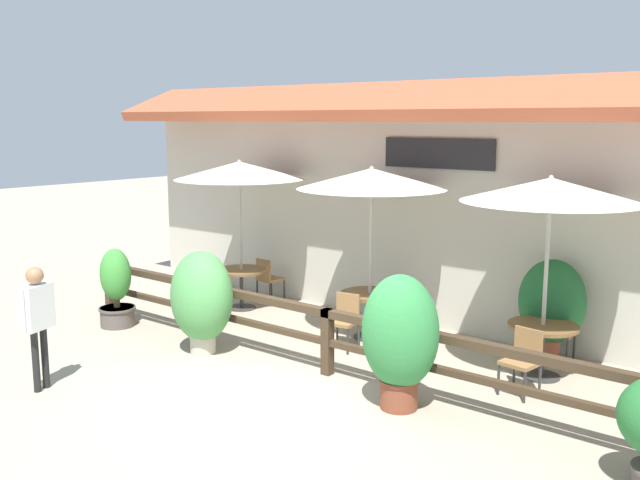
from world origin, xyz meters
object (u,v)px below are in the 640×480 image
object	(u,v)px
chair_near_wallside	(268,277)
potted_plant_small_flowering	(116,288)
chair_middle_wallside	(396,301)
patio_umbrella_far	(550,190)
pedestrian	(37,312)
chair_near_streetside	(213,291)
chair_far_wallside	(557,331)
potted_plant_corner_fern	(202,298)
chair_far_streetside	(523,358)
patio_umbrella_middle	(372,179)
potted_plant_broad_leaf	(400,336)
dining_table_near	(241,277)
dining_table_far	(543,335)
potted_plant_entrance_palm	(552,303)
chair_middle_streetside	(344,318)
dining_table_middle	(370,302)
patio_umbrella_near	(239,171)

from	to	relation	value
chair_near_wallside	potted_plant_small_flowering	world-z (taller)	potted_plant_small_flowering
chair_middle_wallside	patio_umbrella_far	world-z (taller)	patio_umbrella_far
chair_near_wallside	pedestrian	world-z (taller)	pedestrian
chair_near_streetside	chair_far_wallside	world-z (taller)	same
chair_near_streetside	potted_plant_corner_fern	bearing A→B (deg)	-44.42
chair_far_streetside	potted_plant_small_flowering	distance (m)	6.92
patio_umbrella_middle	chair_far_streetside	xyz separation A→B (m)	(2.95, -0.75, -2.14)
chair_middle_wallside	potted_plant_broad_leaf	distance (m)	3.46
potted_plant_corner_fern	pedestrian	world-z (taller)	pedestrian
dining_table_near	dining_table_far	world-z (taller)	same
potted_plant_small_flowering	pedestrian	world-z (taller)	pedestrian
dining_table_near	potted_plant_entrance_palm	size ratio (longest dim) A/B	0.63
chair_far_wallside	chair_middle_streetside	bearing A→B (deg)	21.86
chair_middle_wallside	patio_umbrella_far	size ratio (longest dim) A/B	0.31
potted_plant_broad_leaf	dining_table_middle	bearing A→B (deg)	132.09
patio_umbrella_near	potted_plant_broad_leaf	distance (m)	5.62
chair_middle_wallside	chair_far_wallside	size ratio (longest dim) A/B	1.00
chair_middle_wallside	potted_plant_corner_fern	xyz separation A→B (m)	(-1.62, -2.95, 0.38)
patio_umbrella_far	dining_table_near	bearing A→B (deg)	-179.88
chair_near_streetside	chair_middle_streetside	xyz separation A→B (m)	(2.95, 0.03, 0.00)
patio_umbrella_middle	potted_plant_broad_leaf	bearing A→B (deg)	-47.91
dining_table_near	patio_umbrella_middle	size ratio (longest dim) A/B	0.34
patio_umbrella_far	chair_far_streetside	size ratio (longest dim) A/B	3.28
chair_near_wallside	chair_far_streetside	bearing A→B (deg)	171.18
chair_middle_streetside	pedestrian	size ratio (longest dim) A/B	0.52
chair_near_streetside	potted_plant_small_flowering	size ratio (longest dim) A/B	0.63
patio_umbrella_far	chair_far_streetside	world-z (taller)	patio_umbrella_far
patio_umbrella_middle	patio_umbrella_far	xyz separation A→B (m)	(2.91, -0.00, 0.00)
chair_far_wallside	patio_umbrella_near	bearing A→B (deg)	2.35
patio_umbrella_far	pedestrian	xyz separation A→B (m)	(-5.00, -4.62, -1.55)
chair_middle_wallside	patio_umbrella_far	distance (m)	3.63
chair_middle_streetside	potted_plant_small_flowering	distance (m)	4.10
patio_umbrella_middle	chair_near_wallside	bearing A→B (deg)	166.48
pedestrian	dining_table_far	bearing A→B (deg)	-64.52
chair_near_wallside	potted_plant_broad_leaf	bearing A→B (deg)	154.68
chair_middle_streetside	patio_umbrella_far	xyz separation A→B (m)	(2.91, 0.70, 2.14)
patio_umbrella_near	dining_table_far	distance (m)	6.20
patio_umbrella_near	potted_plant_small_flowering	world-z (taller)	patio_umbrella_near
dining_table_near	chair_near_wallside	size ratio (longest dim) A/B	1.12
patio_umbrella_near	chair_near_wallside	distance (m)	2.26
chair_far_wallside	potted_plant_broad_leaf	xyz separation A→B (m)	(-0.90, -2.90, 0.45)
patio_umbrella_near	potted_plant_entrance_palm	size ratio (longest dim) A/B	1.83
chair_middle_streetside	potted_plant_entrance_palm	size ratio (longest dim) A/B	0.56
potted_plant_small_flowering	chair_middle_streetside	bearing A→B (deg)	21.47
potted_plant_broad_leaf	pedestrian	distance (m)	4.74
dining_table_middle	chair_middle_streetside	xyz separation A→B (m)	(0.00, -0.70, -0.13)
patio_umbrella_far	pedestrian	size ratio (longest dim) A/B	1.69
chair_middle_streetside	dining_table_far	size ratio (longest dim) A/B	0.89
chair_near_wallside	pedestrian	xyz separation A→B (m)	(0.85, -5.33, 0.59)
dining_table_middle	chair_far_streetside	world-z (taller)	chair_far_streetside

